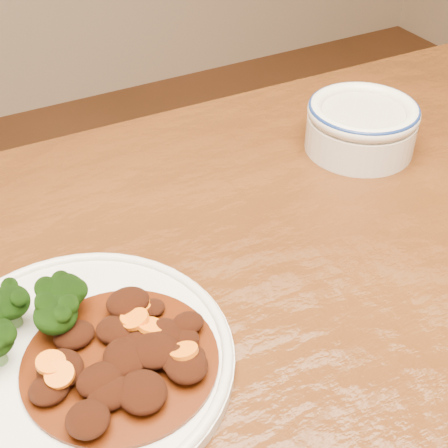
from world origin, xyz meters
name	(u,v)px	position (x,y,z in m)	size (l,w,h in m)	color
dining_table	(288,410)	(0.00, 0.00, 0.67)	(1.51, 0.92, 0.75)	#4E290D
dinner_plate	(78,360)	(-0.17, 0.08, 0.76)	(0.26, 0.26, 0.02)	silver
broccoli_florets	(3,324)	(-0.21, 0.12, 0.79)	(0.14, 0.08, 0.05)	#5E914B
mince_stew	(125,357)	(-0.13, 0.05, 0.77)	(0.16, 0.16, 0.03)	#4A1D08
dip_bowl	(361,124)	(0.26, 0.24, 0.78)	(0.14, 0.14, 0.06)	silver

